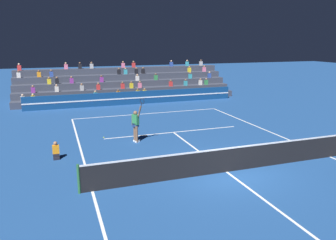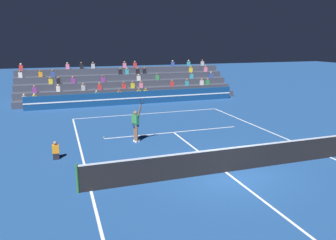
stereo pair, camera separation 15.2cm
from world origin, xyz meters
TOP-DOWN VIEW (x-y plane):
  - ground_plane at (0.00, 0.00)m, footprint 120.00×120.00m
  - court_lines at (0.00, 0.00)m, footprint 11.10×23.90m
  - tennis_net at (0.00, 0.00)m, footprint 12.00×0.10m
  - sponsor_banner_wall at (0.00, 15.95)m, footprint 18.00×0.26m
  - bleacher_stand at (-0.01, 19.75)m, footprint 19.87×4.75m
  - ball_kid_courtside at (-6.66, 3.97)m, footprint 0.30×0.36m
  - tennis_player at (-2.55, 5.31)m, footprint 0.56×0.87m
  - tennis_ball at (-4.10, 6.61)m, footprint 0.07×0.07m

SIDE VIEW (x-z plane):
  - ground_plane at x=0.00m, z-range 0.00..0.00m
  - court_lines at x=0.00m, z-range 0.00..0.01m
  - tennis_ball at x=-4.10m, z-range 0.00..0.07m
  - ball_kid_courtside at x=-6.66m, z-range -0.09..0.75m
  - tennis_net at x=0.00m, z-range -0.01..1.09m
  - sponsor_banner_wall at x=0.00m, z-range 0.00..1.10m
  - tennis_player at x=-2.55m, z-range -0.25..2.23m
  - bleacher_stand at x=-0.01m, z-range -0.67..2.71m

